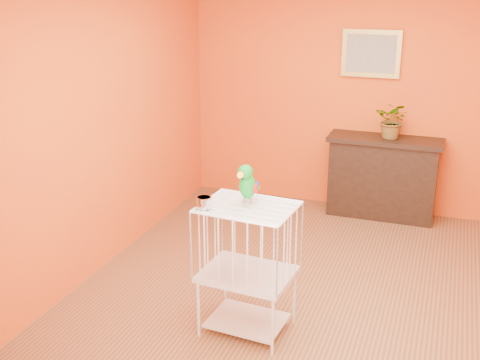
% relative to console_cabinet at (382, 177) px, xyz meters
% --- Properties ---
extents(ground, '(4.50, 4.50, 0.00)m').
position_rel_console_cabinet_xyz_m(ground, '(-0.24, -2.04, -0.45)').
color(ground, brown).
rests_on(ground, ground).
extents(room_shell, '(4.50, 4.50, 4.50)m').
position_rel_console_cabinet_xyz_m(room_shell, '(-0.24, -2.04, 1.14)').
color(room_shell, '#CB4013').
rests_on(room_shell, ground).
extents(console_cabinet, '(1.20, 0.43, 0.89)m').
position_rel_console_cabinet_xyz_m(console_cabinet, '(0.00, 0.00, 0.00)').
color(console_cabinet, black).
rests_on(console_cabinet, ground).
extents(potted_plant, '(0.44, 0.47, 0.31)m').
position_rel_console_cabinet_xyz_m(potted_plant, '(0.06, 0.01, 0.60)').
color(potted_plant, '#26722D').
rests_on(potted_plant, console_cabinet).
extents(framed_picture, '(0.62, 0.04, 0.50)m').
position_rel_console_cabinet_xyz_m(framed_picture, '(-0.24, 0.18, 1.30)').
color(framed_picture, '#B69B41').
rests_on(framed_picture, room_shell).
extents(birdcage, '(0.69, 0.55, 1.00)m').
position_rel_console_cabinet_xyz_m(birdcage, '(-0.64, -2.64, 0.07)').
color(birdcage, beige).
rests_on(birdcage, ground).
extents(feed_cup, '(0.11, 0.11, 0.08)m').
position_rel_console_cabinet_xyz_m(feed_cup, '(-0.92, -2.78, 0.60)').
color(feed_cup, silver).
rests_on(feed_cup, birdcage).
extents(parrot, '(0.15, 0.27, 0.30)m').
position_rel_console_cabinet_xyz_m(parrot, '(-0.66, -2.59, 0.71)').
color(parrot, '#59544C').
rests_on(parrot, birdcage).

